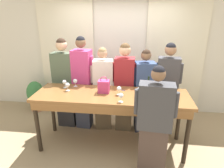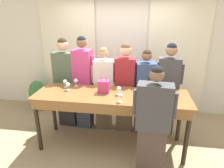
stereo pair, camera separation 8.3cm
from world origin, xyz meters
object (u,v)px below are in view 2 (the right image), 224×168
Objects in this scene: guest_navy_coat at (145,92)px; host_pouring at (153,126)px; wine_glass_center_mid at (139,90)px; guest_cream_sweater at (104,89)px; tasting_bar at (111,100)px; guest_striped_shirt at (125,87)px; wine_glass_front_left at (68,85)px; potted_plant at (38,94)px; wine_bottle at (148,88)px; guest_beige_cap at (168,89)px; handbag at (104,86)px; wine_glass_back_left at (165,85)px; wine_glass_back_mid at (142,95)px; guest_pink_top at (84,83)px; wine_glass_front_mid at (76,81)px; wine_glass_center_right at (65,82)px; guest_olive_jacket at (66,82)px; wine_glass_center_left at (120,96)px; wine_glass_front_right at (119,89)px.

guest_navy_coat is 1.20m from host_pouring.
wine_glass_center_mid is 0.93m from guest_cream_sweater.
tasting_bar is 0.62m from guest_striped_shirt.
wine_glass_front_left is at bearing -151.54° from guest_striped_shirt.
wine_glass_front_left is 1.75m from potted_plant.
host_pouring reaches higher than wine_bottle.
host_pouring is at bearing -104.81° from guest_beige_cap.
guest_cream_sweater reaches higher than handbag.
guest_striped_shirt is (-0.70, 0.28, -0.19)m from wine_glass_back_left.
wine_bottle reaches higher than wine_glass_back_mid.
wine_bottle is at bearing 9.46° from tasting_bar.
guest_beige_cap is (1.11, 0.51, -0.19)m from handbag.
guest_striped_shirt is at bearing -14.37° from potted_plant.
wine_glass_back_left is 0.08× the size of guest_pink_top.
wine_glass_front_mid reaches higher than potted_plant.
wine_glass_center_mid is 1.34m from wine_glass_center_right.
potted_plant is at bearing 163.80° from wine_glass_back_left.
wine_glass_front_mid is 0.09× the size of host_pouring.
wine_glass_front_mid is at bearing -161.23° from guest_striped_shirt.
handbag is 2.24m from potted_plant.
guest_navy_coat is (1.42, 0.38, -0.26)m from wine_glass_center_right.
wine_bottle is 0.17× the size of guest_beige_cap.
guest_striped_shirt is at bearing 0.00° from guest_olive_jacket.
guest_striped_shirt is (1.04, 0.38, -0.19)m from wine_glass_center_right.
wine_glass_center_mid reaches higher than potted_plant.
wine_glass_back_left is 0.09× the size of host_pouring.
guest_pink_top is at bearing 145.92° from wine_glass_back_mid.
wine_glass_center_mid is at bearing -132.28° from guest_beige_cap.
potted_plant is at bearing 155.16° from wine_glass_center_mid.
tasting_bar is 0.92m from wine_glass_center_right.
guest_navy_coat is 0.99× the size of host_pouring.
handbag is at bearing -20.91° from wine_glass_front_mid.
tasting_bar is 2.34m from potted_plant.
wine_bottle is 0.55m from wine_glass_center_left.
wine_glass_center_right is 0.77m from guest_cream_sweater.
wine_glass_back_mid is 0.09× the size of guest_cream_sweater.
guest_cream_sweater is 1.22m from guest_beige_cap.
wine_bottle is 1.69m from guest_olive_jacket.
wine_glass_front_mid and wine_glass_front_right have the same top height.
wine_bottle is at bearing 27.94° from wine_glass_center_mid.
wine_glass_back_left is at bearing 52.27° from wine_glass_back_mid.
guest_olive_jacket reaches higher than guest_beige_cap.
handbag is (-0.14, 0.09, 0.21)m from tasting_bar.
wine_glass_center_mid is 0.52m from wine_glass_back_left.
wine_glass_front_left is at bearing -41.34° from potted_plant.
wine_glass_front_left is (-0.77, 0.09, 0.20)m from tasting_bar.
guest_olive_jacket is (-0.87, 0.51, -0.16)m from handbag.
wine_glass_front_mid is at bearing 146.40° from host_pouring.
wine_glass_back_mid is 2.89m from potted_plant.
wine_glass_center_left is at bearing -139.65° from wine_bottle.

